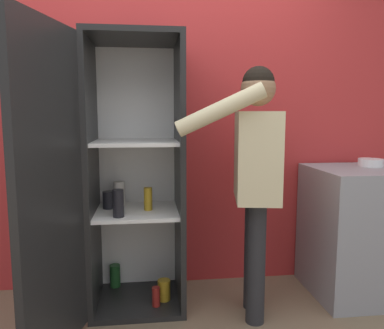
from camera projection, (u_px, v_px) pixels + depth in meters
wall_back at (160, 119)px, 2.81m from camera, size 7.00×0.06×2.55m
refrigerator at (120, 179)px, 2.41m from camera, size 0.83×1.15×1.81m
person at (255, 164)px, 2.34m from camera, size 0.70×0.60×1.60m
counter at (357, 232)px, 2.71m from camera, size 0.65×0.65×0.93m
bowl at (371, 162)px, 2.76m from camera, size 0.18×0.18×0.05m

